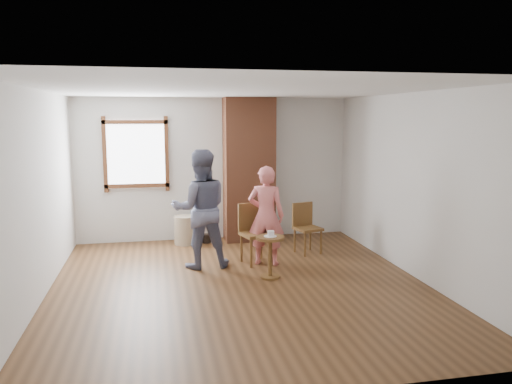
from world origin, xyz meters
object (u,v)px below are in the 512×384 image
(dining_chair_left, at_px, (254,230))
(side_table, at_px, (270,250))
(person_pink, at_px, (266,215))
(man, at_px, (200,209))
(stoneware_crock, at_px, (185,230))
(dining_chair_right, at_px, (306,225))

(dining_chair_left, xyz_separation_m, side_table, (0.07, -0.81, -0.12))
(person_pink, bearing_deg, man, 19.47)
(side_table, height_order, man, man)
(stoneware_crock, xyz_separation_m, dining_chair_right, (1.94, -0.96, 0.21))
(side_table, bearing_deg, stoneware_crock, 116.06)
(man, height_order, person_pink, man)
(stoneware_crock, height_order, side_table, side_table)
(stoneware_crock, height_order, dining_chair_right, dining_chair_right)
(dining_chair_right, relative_size, side_table, 1.39)
(dining_chair_right, distance_m, man, 1.90)
(dining_chair_left, height_order, man, man)
(dining_chair_right, bearing_deg, stoneware_crock, 137.50)
(stoneware_crock, relative_size, man, 0.28)
(stoneware_crock, height_order, man, man)
(dining_chair_left, distance_m, man, 0.92)
(dining_chair_left, distance_m, dining_chair_right, 1.03)
(man, bearing_deg, stoneware_crock, -85.30)
(side_table, height_order, person_pink, person_pink)
(dining_chair_left, bearing_deg, person_pink, -56.77)
(dining_chair_right, xyz_separation_m, side_table, (-0.89, -1.20, -0.06))
(dining_chair_left, xyz_separation_m, man, (-0.84, -0.08, 0.37))
(dining_chair_right, distance_m, person_pink, 1.00)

